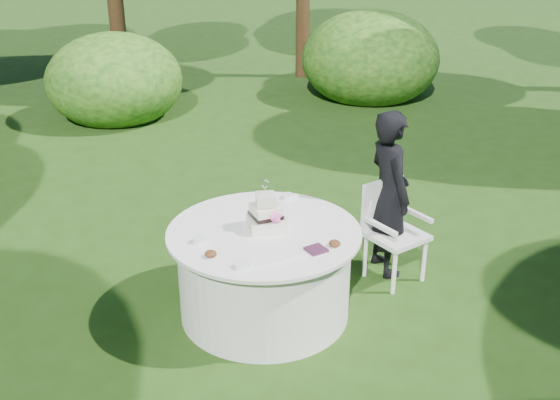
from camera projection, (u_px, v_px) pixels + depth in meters
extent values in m
plane|color=#203B10|center=(265.00, 312.00, 5.53)|extent=(80.00, 80.00, 0.00)
cube|color=#411C34|center=(316.00, 249.00, 4.90)|extent=(0.14, 0.14, 0.02)
ellipsoid|color=white|center=(279.00, 262.00, 4.74)|extent=(0.48, 0.07, 0.01)
imported|color=black|center=(389.00, 193.00, 5.87)|extent=(0.48, 0.63, 1.55)
cylinder|color=white|center=(264.00, 274.00, 5.38)|extent=(1.40, 1.40, 0.74)
cylinder|color=white|center=(264.00, 232.00, 5.22)|extent=(1.56, 1.56, 0.03)
cube|color=white|center=(266.00, 222.00, 5.23)|extent=(0.35, 0.35, 0.09)
cube|color=silver|center=(266.00, 211.00, 5.19)|extent=(0.24, 0.24, 0.09)
cube|color=silver|center=(266.00, 199.00, 5.15)|extent=(0.20, 0.20, 0.09)
cube|color=black|center=(266.00, 215.00, 5.21)|extent=(0.25, 0.25, 0.03)
sphere|color=#EB45BB|center=(275.00, 218.00, 5.11)|extent=(0.07, 0.07, 0.07)
cylinder|color=white|center=(265.00, 191.00, 5.12)|extent=(0.01, 0.01, 0.05)
torus|color=white|center=(265.00, 184.00, 5.10)|extent=(0.07, 0.02, 0.07)
cube|color=silver|center=(396.00, 236.00, 5.85)|extent=(0.49, 0.49, 0.04)
cube|color=white|center=(382.00, 203.00, 5.90)|extent=(0.46, 0.07, 0.46)
cylinder|color=white|center=(394.00, 273.00, 5.71)|extent=(0.04, 0.04, 0.42)
cylinder|color=white|center=(424.00, 260.00, 5.90)|extent=(0.04, 0.04, 0.42)
cylinder|color=silver|center=(365.00, 256.00, 5.98)|extent=(0.04, 0.04, 0.42)
cylinder|color=silver|center=(395.00, 245.00, 6.18)|extent=(0.04, 0.04, 0.42)
cube|color=white|center=(379.00, 226.00, 5.67)|extent=(0.06, 0.42, 0.04)
cube|color=silver|center=(415.00, 213.00, 5.90)|extent=(0.06, 0.42, 0.04)
cylinder|color=white|center=(198.00, 240.00, 5.02)|extent=(0.10, 0.10, 0.04)
cylinder|color=white|center=(242.00, 265.00, 4.67)|extent=(0.10, 0.10, 0.04)
cylinder|color=white|center=(288.00, 196.00, 5.78)|extent=(0.10, 0.10, 0.04)
ellipsoid|color=#562D16|center=(211.00, 254.00, 4.81)|extent=(0.09, 0.09, 0.05)
ellipsoid|color=#562D16|center=(335.00, 243.00, 4.96)|extent=(0.09, 0.09, 0.05)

